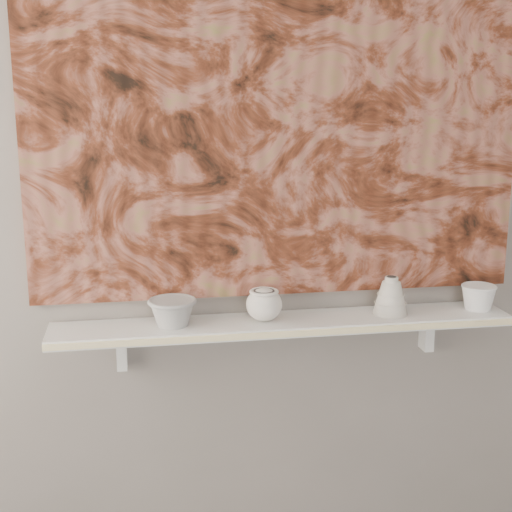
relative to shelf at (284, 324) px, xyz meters
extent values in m
plane|color=slate|center=(0.00, 0.09, 0.44)|extent=(3.60, 0.00, 3.60)
cube|color=white|center=(0.00, 0.00, 0.00)|extent=(1.40, 0.18, 0.03)
cube|color=#FAE8A7|center=(0.00, -0.09, 0.00)|extent=(1.40, 0.01, 0.02)
cube|color=white|center=(-0.49, 0.06, -0.07)|extent=(0.03, 0.06, 0.12)
cube|color=white|center=(0.49, 0.06, -0.07)|extent=(0.03, 0.06, 0.12)
cube|color=#622B18|center=(0.00, 0.08, 0.62)|extent=(1.50, 0.02, 1.10)
cube|color=black|center=(0.45, 0.07, 0.32)|extent=(0.09, 0.00, 0.08)
camera|label=1|loc=(-0.43, -2.02, 0.69)|focal=50.00mm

